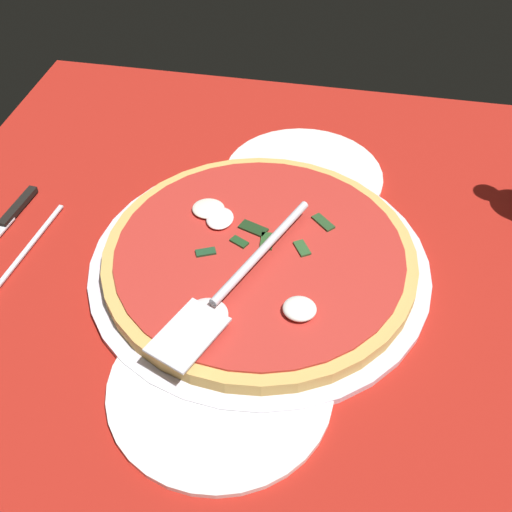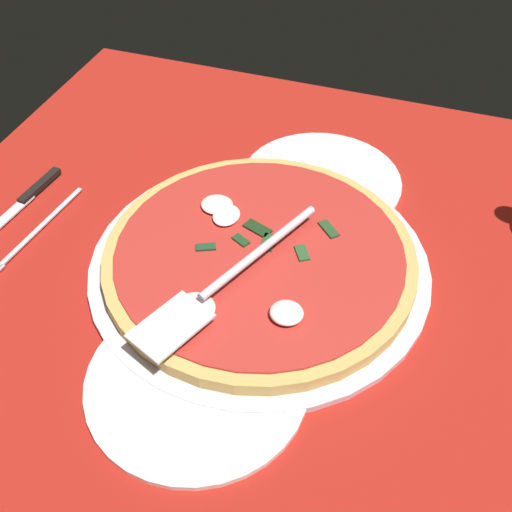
% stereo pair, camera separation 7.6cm
% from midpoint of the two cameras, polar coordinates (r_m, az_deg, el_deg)
% --- Properties ---
extents(ground_plane, '(0.92, 0.92, 0.01)m').
position_cam_midpoint_polar(ground_plane, '(0.76, -2.75, -2.49)').
color(ground_plane, '#A51E15').
extents(checker_pattern, '(0.92, 0.92, 0.00)m').
position_cam_midpoint_polar(checker_pattern, '(0.76, -2.76, -2.26)').
color(checker_pattern, silver).
rests_on(checker_pattern, ground_plane).
extents(pizza_pan, '(0.41, 0.41, 0.01)m').
position_cam_midpoint_polar(pizza_pan, '(0.77, -2.82, -0.98)').
color(pizza_pan, silver).
rests_on(pizza_pan, ground_plane).
extents(dinner_plate_left, '(0.23, 0.23, 0.01)m').
position_cam_midpoint_polar(dinner_plate_left, '(0.90, 1.94, 7.20)').
color(dinner_plate_left, white).
rests_on(dinner_plate_left, ground_plane).
extents(dinner_plate_right, '(0.23, 0.23, 0.01)m').
position_cam_midpoint_polar(dinner_plate_right, '(0.66, -6.60, -11.96)').
color(dinner_plate_right, white).
rests_on(dinner_plate_right, ground_plane).
extents(pizza, '(0.38, 0.38, 0.03)m').
position_cam_midpoint_polar(pizza, '(0.76, -2.90, -0.15)').
color(pizza, tan).
rests_on(pizza, pizza_pan).
extents(pizza_server, '(0.27, 0.13, 0.01)m').
position_cam_midpoint_polar(pizza_server, '(0.69, -5.13, -2.65)').
color(pizza_server, silver).
rests_on(pizza_server, pizza).
extents(place_setting_near, '(0.22, 0.14, 0.01)m').
position_cam_midpoint_polar(place_setting_near, '(0.87, -23.70, 1.03)').
color(place_setting_near, white).
rests_on(place_setting_near, ground_plane).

